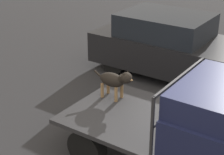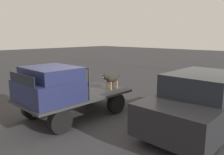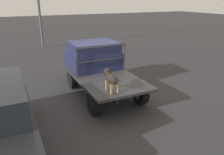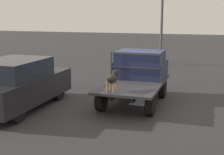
# 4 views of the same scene
# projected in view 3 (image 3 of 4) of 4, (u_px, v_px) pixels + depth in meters

# --- Properties ---
(ground_plane) EXTENTS (80.00, 80.00, 0.00)m
(ground_plane) POSITION_uv_depth(u_px,v_px,m) (104.00, 95.00, 7.83)
(ground_plane) COLOR #2D2D30
(flatbed_truck) EXTENTS (3.68, 1.93, 0.75)m
(flatbed_truck) POSITION_uv_depth(u_px,v_px,m) (104.00, 80.00, 7.64)
(flatbed_truck) COLOR black
(flatbed_truck) RESTS_ON ground
(truck_cab) EXTENTS (1.58, 1.81, 1.01)m
(truck_cab) POSITION_uv_depth(u_px,v_px,m) (93.00, 55.00, 8.22)
(truck_cab) COLOR #1E2347
(truck_cab) RESTS_ON flatbed_truck
(truck_headboard) EXTENTS (0.04, 1.81, 0.99)m
(truck_headboard) POSITION_uv_depth(u_px,v_px,m) (102.00, 56.00, 7.47)
(truck_headboard) COLOR #2D2D30
(truck_headboard) RESTS_ON flatbed_truck
(dog) EXTENTS (0.90, 0.27, 0.64)m
(dog) POSITION_uv_depth(u_px,v_px,m) (111.00, 78.00, 6.17)
(dog) COLOR #9E7547
(dog) RESTS_ON flatbed_truck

